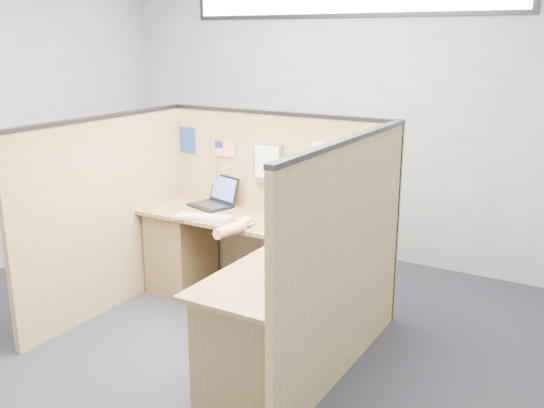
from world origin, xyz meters
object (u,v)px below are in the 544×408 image
Objects in this scene: laptop at (215,198)px; keyboard at (203,217)px; l_desk at (249,282)px; mouse at (245,223)px.

laptop is 0.87× the size of keyboard.
mouse is (-0.15, 0.19, 0.36)m from l_desk.
laptop reaches higher than l_desk.
l_desk is 4.17× the size of keyboard.
l_desk is 0.98m from laptop.
laptop reaches higher than keyboard.
l_desk is 4.79× the size of laptop.
l_desk is 16.53× the size of mouse.
mouse is at bearing -15.54° from keyboard.
keyboard is at bearing 180.00° from mouse.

